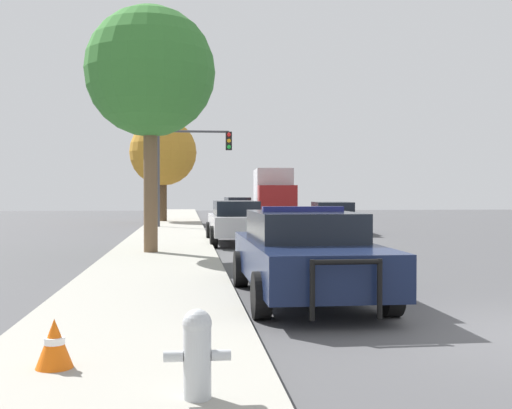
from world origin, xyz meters
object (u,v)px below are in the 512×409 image
police_car (305,253)px  fire_hydrant (197,351)px  box_truck (273,192)px  traffic_cone (54,343)px  traffic_light (189,157)px  tree_sidewalk_far (163,153)px  car_background_oncoming (333,216)px  car_background_distant (237,207)px  car_background_midblock (235,221)px  tree_sidewalk_near (150,73)px

police_car → fire_hydrant: size_ratio=7.19×
box_truck → traffic_cone: box_truck is taller
box_truck → traffic_cone: size_ratio=16.07×
police_car → box_truck: bearing=-97.3°
fire_hydrant → traffic_light: bearing=89.9°
police_car → tree_sidewalk_far: 27.28m
police_car → traffic_light: (-1.87, 20.79, 2.74)m
traffic_light → traffic_cone: bearing=-93.2°
police_car → car_background_oncoming: police_car is taller
fire_hydrant → box_truck: size_ratio=0.10×
traffic_light → car_background_distant: traffic_light is taller
police_car → traffic_cone: (-3.25, -4.40, -0.42)m
traffic_cone → fire_hydrant: bearing=-38.3°
police_car → fire_hydrant: bearing=70.2°
traffic_cone → tree_sidewalk_far: bearing=90.1°
car_background_midblock → traffic_light: bearing=98.9°
car_background_oncoming → tree_sidewalk_near: tree_sidewalk_near is taller
traffic_light → car_background_midblock: size_ratio=1.04×
car_background_oncoming → tree_sidewalk_far: tree_sidewalk_far is taller
tree_sidewalk_far → traffic_cone: bearing=-89.9°
traffic_light → traffic_cone: traffic_light is taller
police_car → car_background_distant: police_car is taller
police_car → car_background_midblock: bearing=-88.9°
fire_hydrant → car_background_distant: size_ratio=0.15×
tree_sidewalk_far → tree_sidewalk_near: bearing=-89.0°
tree_sidewalk_far → traffic_cone: tree_sidewalk_far is taller
traffic_cone → car_background_oncoming: bearing=70.3°
car_background_oncoming → tree_sidewalk_near: 12.85m
fire_hydrant → tree_sidewalk_far: bearing=92.5°
traffic_light → car_background_oncoming: traffic_light is taller
fire_hydrant → box_truck: (5.92, 38.83, 1.28)m
fire_hydrant → traffic_light: size_ratio=0.15×
fire_hydrant → police_car: bearing=70.7°
car_background_oncoming → traffic_cone: 22.76m
car_background_midblock → car_background_oncoming: car_background_midblock is taller
traffic_light → car_background_distant: 12.66m
tree_sidewalk_near → traffic_cone: 12.83m
fire_hydrant → tree_sidewalk_near: tree_sidewalk_near is taller
police_car → car_background_oncoming: bearing=-105.1°
tree_sidewalk_far → traffic_cone: 31.49m
tree_sidewalk_near → police_car: bearing=-68.2°
car_background_midblock → box_truck: 22.33m
car_background_oncoming → tree_sidewalk_far: size_ratio=0.78×
tree_sidewalk_near → traffic_cone: size_ratio=14.54×
traffic_light → tree_sidewalk_near: size_ratio=0.70×
car_background_midblock → tree_sidewalk_near: tree_sidewalk_near is taller
fire_hydrant → car_background_oncoming: 23.36m
car_background_oncoming → box_truck: box_truck is taller
tree_sidewalk_near → traffic_light: bearing=85.1°
car_background_distant → tree_sidewalk_near: 25.95m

